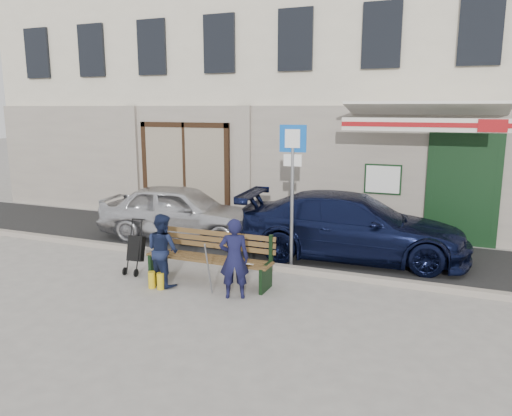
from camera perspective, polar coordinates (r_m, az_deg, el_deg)
The scene contains 11 objects.
ground at distance 8.96m, azimuth -5.89°, elevation -9.29°, with size 80.00×80.00×0.00m, color #9E9991.
asphalt_lane at distance 11.64m, azimuth 1.35°, elevation -4.29°, with size 60.00×3.20×0.01m, color #282828.
curb at distance 10.21m, azimuth -1.90°, elevation -6.25°, with size 60.00×0.18×0.12m, color #9E9384.
building at distance 16.41m, azimuth 8.52°, elevation 17.67°, with size 20.00×8.27×10.00m.
car_silver at distance 12.27m, azimuth -8.62°, elevation -0.40°, with size 1.58×3.94×1.34m, color silver.
car_navy at distance 10.74m, azimuth 10.94°, elevation -2.06°, with size 1.94×4.77×1.38m, color black.
parking_sign at distance 9.77m, azimuth 4.19°, elevation 4.09°, with size 0.52×0.10×2.83m.
bench at distance 9.22m, azimuth -5.64°, elevation -5.67°, with size 2.40×1.17×0.98m.
man at distance 8.36m, azimuth -2.51°, elevation -5.79°, with size 0.50×0.33×1.37m, color #131334.
woman at distance 9.12m, azimuth -10.62°, elevation -4.70°, with size 0.64×0.50×1.31m, color #141C38.
stroller at distance 9.93m, azimuth -13.57°, elevation -4.65°, with size 0.33×0.45×1.05m.
Camera 1 is at (4.01, -7.36, 3.16)m, focal length 35.00 mm.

